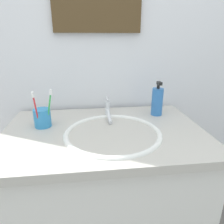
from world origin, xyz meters
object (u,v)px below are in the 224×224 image
at_px(toothbrush_red, 36,108).
at_px(soap_dispenser, 157,101).
at_px(faucet, 108,111).
at_px(toothbrush_green, 49,106).
at_px(toothbrush_cup, 42,118).

distance_m(toothbrush_red, soap_dispenser, 0.61).
bearing_deg(toothbrush_red, faucet, 20.56).
relative_size(toothbrush_red, soap_dispenser, 0.98).
bearing_deg(toothbrush_green, toothbrush_cup, 153.00).
bearing_deg(faucet, toothbrush_cup, -166.37).
bearing_deg(toothbrush_cup, toothbrush_red, -104.77).
bearing_deg(soap_dispenser, toothbrush_cup, -171.30).
xyz_separation_m(toothbrush_cup, soap_dispenser, (0.59, 0.09, 0.03)).
distance_m(toothbrush_cup, toothbrush_red, 0.08).
distance_m(toothbrush_cup, toothbrush_green, 0.08).
height_order(faucet, toothbrush_red, toothbrush_red).
relative_size(toothbrush_cup, toothbrush_green, 0.48).
bearing_deg(toothbrush_green, soap_dispenser, 11.47).
relative_size(faucet, toothbrush_red, 0.94).
bearing_deg(toothbrush_cup, faucet, 13.63).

